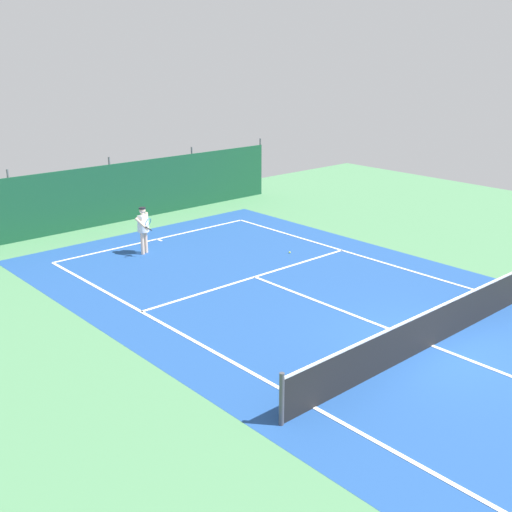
# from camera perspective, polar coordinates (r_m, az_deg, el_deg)

# --- Properties ---
(ground_plane) EXTENTS (36.00, 36.00, 0.00)m
(ground_plane) POSITION_cam_1_polar(r_m,az_deg,el_deg) (15.83, 15.60, -7.83)
(ground_plane) COLOR #4C8456
(court_surface) EXTENTS (11.02, 26.60, 0.01)m
(court_surface) POSITION_cam_1_polar(r_m,az_deg,el_deg) (15.83, 15.60, -7.82)
(court_surface) COLOR #1E478C
(court_surface) RESTS_ON ground
(tennis_net) EXTENTS (10.12, 0.10, 1.10)m
(tennis_net) POSITION_cam_1_polar(r_m,az_deg,el_deg) (15.62, 15.76, -6.15)
(tennis_net) COLOR black
(tennis_net) RESTS_ON ground
(back_fence) EXTENTS (16.30, 0.98, 2.70)m
(back_fence) POSITION_cam_1_polar(r_m,az_deg,el_deg) (26.73, -13.31, 4.53)
(back_fence) COLOR #14472D
(back_fence) RESTS_ON ground
(tennis_player) EXTENTS (0.57, 0.83, 1.64)m
(tennis_player) POSITION_cam_1_polar(r_m,az_deg,el_deg) (21.99, -10.14, 2.61)
(tennis_player) COLOR beige
(tennis_player) RESTS_ON ground
(tennis_ball_near_player) EXTENTS (0.07, 0.07, 0.07)m
(tennis_ball_near_player) POSITION_cam_1_polar(r_m,az_deg,el_deg) (21.97, 3.07, 0.33)
(tennis_ball_near_player) COLOR #CCDB33
(tennis_ball_near_player) RESTS_ON ground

